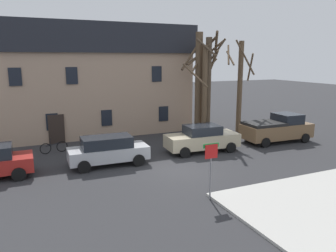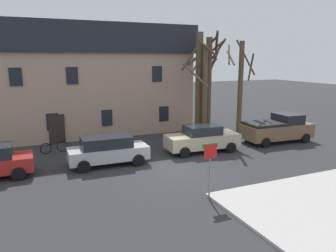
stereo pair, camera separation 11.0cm
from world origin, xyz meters
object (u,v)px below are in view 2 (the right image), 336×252
at_px(tree_bare_end, 240,83).
at_px(pickup_truck_brown, 277,129).
at_px(car_silver_wagon, 108,150).
at_px(tree_bare_near, 200,81).
at_px(bicycle_leaning, 54,147).
at_px(street_sign_pole, 210,161).
at_px(tree_bare_mid, 204,89).
at_px(building_main, 89,78).
at_px(car_beige_sedan, 202,138).
at_px(tree_bare_far, 208,83).

distance_m(tree_bare_end, pickup_truck_brown, 5.05).
bearing_deg(car_silver_wagon, tree_bare_near, 27.22).
bearing_deg(bicycle_leaning, street_sign_pole, -62.01).
height_order(tree_bare_mid, tree_bare_end, tree_bare_end).
bearing_deg(tree_bare_end, street_sign_pole, -130.56).
height_order(building_main, car_silver_wagon, building_main).
distance_m(tree_bare_near, street_sign_pole, 12.31).
relative_size(car_silver_wagon, car_beige_sedan, 0.93).
xyz_separation_m(tree_bare_end, car_beige_sedan, (-5.77, -4.06, -3.13)).
relative_size(tree_bare_far, bicycle_leaning, 4.33).
bearing_deg(tree_bare_end, bicycle_leaning, -178.18).
xyz_separation_m(car_beige_sedan, street_sign_pole, (-3.44, -6.70, 0.89)).
height_order(car_silver_wagon, pickup_truck_brown, pickup_truck_brown).
xyz_separation_m(tree_bare_far, bicycle_leaning, (-11.37, 0.04, -3.76)).
bearing_deg(pickup_truck_brown, tree_bare_end, 97.73).
relative_size(car_beige_sedan, pickup_truck_brown, 0.93).
xyz_separation_m(tree_bare_far, car_silver_wagon, (-8.75, -3.78, -3.26)).
bearing_deg(building_main, street_sign_pole, -83.79).
bearing_deg(tree_bare_far, building_main, 139.60).
xyz_separation_m(car_beige_sedan, pickup_truck_brown, (6.31, 0.06, 0.10)).
distance_m(car_silver_wagon, street_sign_pole, 7.12).
bearing_deg(tree_bare_mid, car_silver_wagon, -156.79).
xyz_separation_m(building_main, bicycle_leaning, (-3.64, -6.54, -4.01)).
height_order(car_beige_sedan, bicycle_leaning, car_beige_sedan).
relative_size(building_main, pickup_truck_brown, 3.07).
xyz_separation_m(building_main, tree_bare_end, (11.04, -6.07, -0.36)).
height_order(tree_bare_end, bicycle_leaning, tree_bare_end).
distance_m(building_main, tree_bare_mid, 9.96).
height_order(building_main, tree_bare_near, building_main).
distance_m(street_sign_pole, bicycle_leaning, 11.74).
xyz_separation_m(tree_bare_far, car_beige_sedan, (-2.46, -3.55, -3.26)).
bearing_deg(tree_bare_mid, tree_bare_far, 26.22).
bearing_deg(tree_bare_end, car_beige_sedan, -144.87).
bearing_deg(bicycle_leaning, pickup_truck_brown, -13.08).
bearing_deg(tree_bare_far, tree_bare_near, 131.89).
relative_size(building_main, street_sign_pole, 6.41).
relative_size(car_beige_sedan, street_sign_pole, 1.95).
distance_m(building_main, car_beige_sedan, 11.94).
bearing_deg(building_main, tree_bare_far, -40.40).
bearing_deg(tree_bare_far, bicycle_leaning, 179.78).
relative_size(tree_bare_far, tree_bare_end, 1.01).
height_order(building_main, tree_bare_far, building_main).
bearing_deg(car_beige_sedan, bicycle_leaning, 158.04).
bearing_deg(street_sign_pole, tree_bare_end, 49.44).
relative_size(tree_bare_end, car_beige_sedan, 1.52).
bearing_deg(pickup_truck_brown, car_silver_wagon, -178.68).
xyz_separation_m(tree_bare_mid, bicycle_leaning, (-10.87, 0.29, -3.37)).
distance_m(tree_bare_far, car_silver_wagon, 10.07).
distance_m(tree_bare_end, street_sign_pole, 14.34).
bearing_deg(tree_bare_near, tree_bare_end, 0.30).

